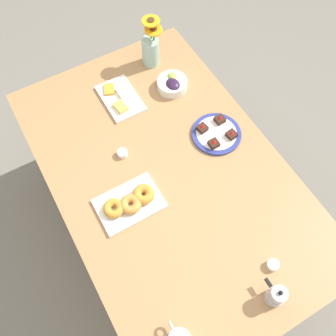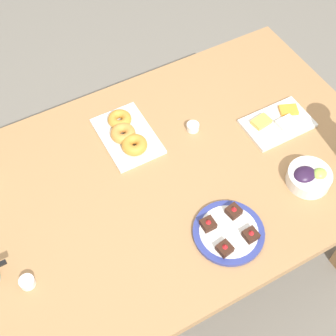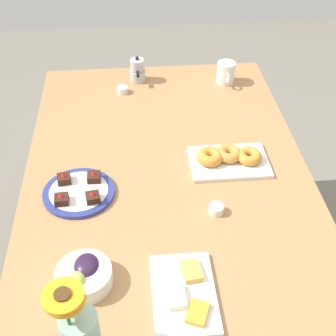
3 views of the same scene
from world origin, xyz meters
TOP-DOWN VIEW (x-y plane):
  - ground_plane at (0.00, 0.00)m, footprint 6.00×6.00m
  - dining_table at (0.00, 0.00)m, footprint 1.60×1.00m
  - grape_bowl at (0.42, -0.27)m, footprint 0.15×0.15m
  - cheese_platter at (0.48, -0.00)m, footprint 0.26×0.17m
  - croissant_platter at (-0.06, 0.22)m, footprint 0.19×0.28m
  - jam_cup_honey at (-0.58, -0.15)m, footprint 0.05×0.05m
  - jam_cup_berry at (0.18, 0.14)m, footprint 0.05×0.05m
  - dessert_plate at (0.06, -0.30)m, footprint 0.24×0.24m
  - flower_vase at (0.63, -0.26)m, footprint 0.11×0.11m
  - moka_pot at (-0.68, -0.08)m, footprint 0.11×0.07m

SIDE VIEW (x-z plane):
  - ground_plane at x=0.00m, z-range 0.00..0.00m
  - dining_table at x=0.00m, z-range 0.28..1.02m
  - cheese_platter at x=0.48m, z-range 0.73..0.77m
  - dessert_plate at x=0.06m, z-range 0.72..0.78m
  - jam_cup_honey at x=-0.58m, z-range 0.74..0.77m
  - jam_cup_berry at x=0.18m, z-range 0.74..0.77m
  - croissant_platter at x=-0.06m, z-range 0.73..0.79m
  - grape_bowl at x=0.42m, z-range 0.74..0.80m
  - moka_pot at x=-0.68m, z-range 0.73..0.85m
  - flower_vase at x=0.63m, z-range 0.70..0.97m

